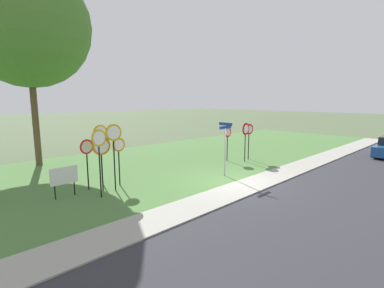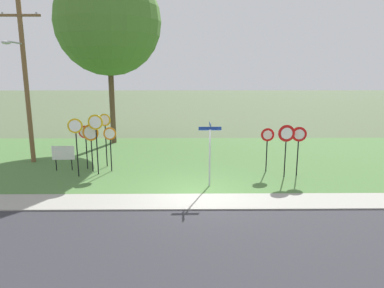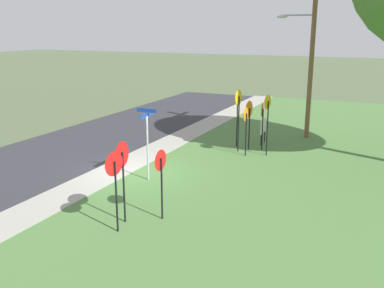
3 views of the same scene
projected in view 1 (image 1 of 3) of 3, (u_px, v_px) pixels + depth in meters
The scene contains 16 objects.
ground_plane at pixel (234, 183), 13.39m from camera, with size 160.00×160.00×0.00m, color #4C5B3D.
road_asphalt at pixel (342, 211), 10.00m from camera, with size 44.00×6.40×0.01m, color #2D2D33.
sidewalk_strip at pixel (248, 186), 12.82m from camera, with size 44.00×1.60×0.06m, color #99968C.
grass_median at pixel (158, 162), 17.63m from camera, with size 44.00×12.00×0.04m, color #477038.
stop_sign_near_left at pixel (102, 151), 11.87m from camera, with size 0.80×0.12×2.37m.
stop_sign_near_right at pixel (114, 143), 11.79m from camera, with size 0.72×0.11×2.90m.
stop_sign_far_left at pixel (119, 152), 12.61m from camera, with size 0.62×0.09×2.21m.
stop_sign_far_center at pixel (87, 154), 11.98m from camera, with size 0.63×0.13×2.23m.
stop_sign_far_right at pixel (99, 149), 10.97m from camera, with size 0.67×0.15×2.76m.
stop_sign_center_tall at pixel (101, 142), 12.86m from camera, with size 0.63×0.15×2.76m.
yield_sign_near_left at pixel (249, 133), 18.14m from camera, with size 0.69×0.15×2.35m.
yield_sign_near_right at pixel (228, 136), 17.79m from camera, with size 0.65×0.11×2.17m.
yield_sign_far_left at pixel (246, 133), 17.57m from camera, with size 0.78×0.11×2.47m.
street_name_post at pixel (225, 144), 14.23m from camera, with size 0.96×0.82×2.76m.
notice_board at pixel (64, 177), 11.18m from camera, with size 1.10×0.08×1.25m.
oak_tree_left at pixel (27, 26), 15.65m from camera, with size 6.90×6.90×11.46m.
Camera 1 is at (-10.49, -7.84, 3.95)m, focal length 26.17 mm.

